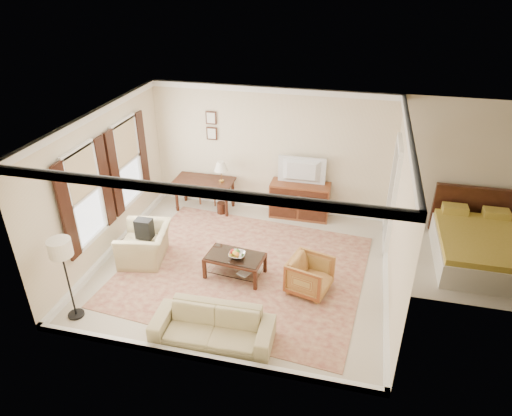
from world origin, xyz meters
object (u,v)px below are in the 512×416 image
at_px(striped_armchair, 310,274).
at_px(tv, 301,163).
at_px(writing_desk, 204,184).
at_px(coffee_table, 235,260).
at_px(sofa, 212,322).
at_px(sideboard, 300,200).
at_px(club_armchair, 144,239).

bearing_deg(striped_armchair, tv, 27.64).
height_order(writing_desk, striped_armchair, writing_desk).
height_order(writing_desk, tv, tv).
relative_size(tv, coffee_table, 0.91).
bearing_deg(sofa, sideboard, 78.97).
height_order(sideboard, sofa, sideboard).
distance_m(coffee_table, club_armchair, 1.89).
bearing_deg(coffee_table, tv, 72.02).
xyz_separation_m(club_armchair, sofa, (2.00, -1.81, -0.09)).
height_order(writing_desk, sideboard, sideboard).
bearing_deg(sofa, tv, 78.92).
xyz_separation_m(sideboard, sofa, (-0.70, -4.24, -0.05)).
height_order(tv, striped_armchair, tv).
xyz_separation_m(coffee_table, club_armchair, (-1.88, 0.12, 0.11)).
relative_size(coffee_table, sofa, 0.60).
xyz_separation_m(coffee_table, sofa, (0.12, -1.69, 0.02)).
bearing_deg(striped_armchair, sideboard, 27.55).
relative_size(coffee_table, club_armchair, 1.07).
distance_m(sideboard, striped_armchair, 2.73).
height_order(club_armchair, sofa, club_armchair).
bearing_deg(sideboard, striped_armchair, -77.41).
relative_size(sideboard, tv, 1.32).
height_order(sideboard, striped_armchair, sideboard).
relative_size(club_armchair, sofa, 0.56).
xyz_separation_m(writing_desk, coffee_table, (1.42, -2.39, -0.30)).
xyz_separation_m(sideboard, coffee_table, (-0.82, -2.54, -0.07)).
bearing_deg(sideboard, writing_desk, -175.99).
distance_m(striped_armchair, club_armchair, 3.30).
height_order(coffee_table, club_armchair, club_armchair).
bearing_deg(writing_desk, sideboard, 4.01).
bearing_deg(striped_armchair, sofa, 155.59).
bearing_deg(coffee_table, club_armchair, 176.37).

